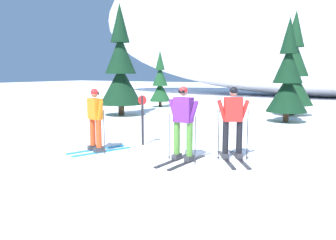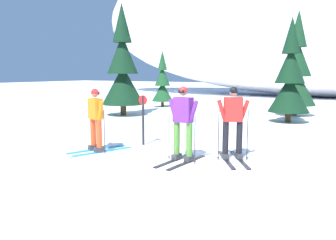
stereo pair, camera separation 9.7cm
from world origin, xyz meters
name	(u,v)px [view 1 (the left image)]	position (x,y,z in m)	size (l,w,h in m)	color
ground_plane	(168,160)	(0.00, 0.00, 0.00)	(120.00, 120.00, 0.00)	white
skier_orange_jacket	(95,119)	(-2.11, -0.18, 0.89)	(1.06, 1.79, 1.70)	#2893CC
skier_purple_jacket	(183,122)	(0.38, 0.09, 0.96)	(0.83, 1.64, 1.81)	black
skier_red_jacket	(233,121)	(1.35, 0.85, 0.95)	(1.29, 1.70, 1.79)	black
pine_tree_far_left	(160,83)	(-6.83, 11.18, 1.45)	(1.34, 1.34, 3.46)	#47301E
pine_tree_center_left	(121,69)	(-6.34, 6.54, 2.29)	(2.11, 2.11, 5.47)	#47301E
pine_tree_center	(294,72)	(1.08, 10.78, 2.14)	(1.98, 1.98, 5.12)	#47301E
pine_tree_center_right	(288,79)	(1.28, 8.14, 1.86)	(1.72, 1.72, 4.45)	#47301E
snow_ridge_background	(335,5)	(1.68, 25.25, 7.65)	(46.14, 15.12, 15.30)	white
trail_marker_post	(143,117)	(-1.50, 1.16, 0.84)	(0.28, 0.07, 1.47)	black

